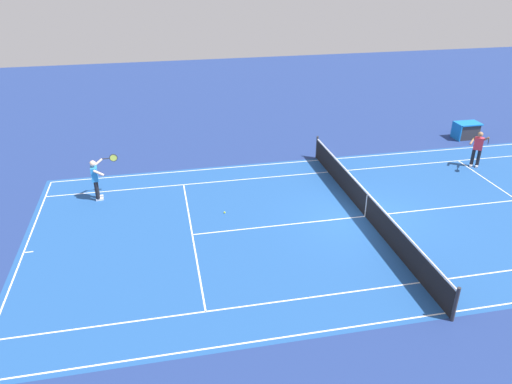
# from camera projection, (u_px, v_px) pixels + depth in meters

# --- Properties ---
(ground_plane) EXTENTS (60.00, 60.00, 0.00)m
(ground_plane) POSITION_uv_depth(u_px,v_px,m) (365.00, 216.00, 18.15)
(ground_plane) COLOR navy
(court_slab) EXTENTS (24.20, 11.40, 0.00)m
(court_slab) POSITION_uv_depth(u_px,v_px,m) (365.00, 216.00, 18.15)
(court_slab) COLOR #1E4C93
(court_slab) RESTS_ON ground_plane
(court_line_markings) EXTENTS (23.85, 11.05, 0.01)m
(court_line_markings) POSITION_uv_depth(u_px,v_px,m) (365.00, 216.00, 18.15)
(court_line_markings) COLOR white
(court_line_markings) RESTS_ON ground_plane
(tennis_net) EXTENTS (0.10, 11.70, 1.08)m
(tennis_net) POSITION_uv_depth(u_px,v_px,m) (366.00, 205.00, 17.93)
(tennis_net) COLOR #2D2D33
(tennis_net) RESTS_ON ground_plane
(tennis_player_near) EXTENTS (1.04, 0.79, 1.70)m
(tennis_player_near) POSITION_uv_depth(u_px,v_px,m) (96.00, 178.00, 19.01)
(tennis_player_near) COLOR black
(tennis_player_near) RESTS_ON ground_plane
(tennis_player_far) EXTENTS (0.75, 1.17, 1.70)m
(tennis_player_far) POSITION_uv_depth(u_px,v_px,m) (478.00, 147.00, 21.90)
(tennis_player_far) COLOR black
(tennis_player_far) RESTS_ON ground_plane
(tennis_ball) EXTENTS (0.07, 0.07, 0.07)m
(tennis_ball) POSITION_uv_depth(u_px,v_px,m) (225.00, 212.00, 18.35)
(tennis_ball) COLOR #CCE01E
(tennis_ball) RESTS_ON ground_plane
(equipment_cart_tarped) EXTENTS (1.25, 0.84, 0.85)m
(equipment_cart_tarped) POSITION_uv_depth(u_px,v_px,m) (466.00, 130.00, 25.44)
(equipment_cart_tarped) COLOR #2D2D33
(equipment_cart_tarped) RESTS_ON ground_plane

